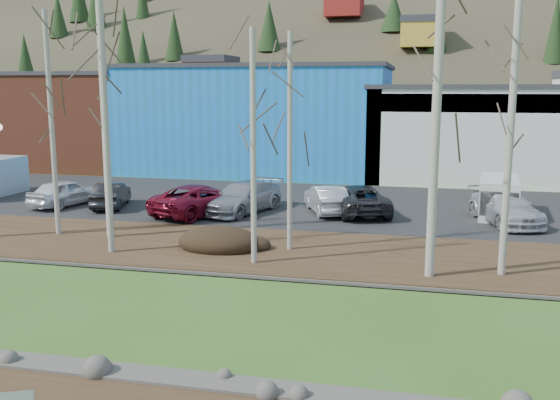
% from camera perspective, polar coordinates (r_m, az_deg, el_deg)
% --- Properties ---
extents(dirt_strip, '(80.00, 1.80, 0.03)m').
position_cam_1_polar(dirt_strip, '(14.90, -16.88, -16.51)').
color(dirt_strip, '#382616').
rests_on(dirt_strip, ground).
extents(near_bank_rocks, '(80.00, 0.80, 0.50)m').
position_cam_1_polar(near_bank_rocks, '(15.68, -15.00, -15.06)').
color(near_bank_rocks, '#47423D').
rests_on(near_bank_rocks, ground).
extents(river, '(80.00, 8.00, 0.90)m').
position_cam_1_polar(river, '(19.09, -9.15, -10.14)').
color(river, black).
rests_on(river, ground).
extents(far_bank_rocks, '(80.00, 0.80, 0.46)m').
position_cam_1_polar(far_bank_rocks, '(22.73, -5.23, -6.69)').
color(far_bank_rocks, '#47423D').
rests_on(far_bank_rocks, ground).
extents(far_bank, '(80.00, 7.00, 0.15)m').
position_cam_1_polar(far_bank, '(25.65, -2.99, -4.51)').
color(far_bank, '#382616').
rests_on(far_bank, ground).
extents(parking_lot, '(80.00, 14.00, 0.14)m').
position_cam_1_polar(parking_lot, '(35.62, 1.69, -0.32)').
color(parking_lot, black).
rests_on(parking_lot, ground).
extents(building_brick, '(16.32, 12.24, 7.80)m').
position_cam_1_polar(building_brick, '(57.43, -19.63, 6.98)').
color(building_brick, brown).
rests_on(building_brick, ground).
extents(building_blue, '(20.40, 12.24, 8.30)m').
position_cam_1_polar(building_blue, '(50.08, -1.87, 7.46)').
color(building_blue, blue).
rests_on(building_blue, ground).
extents(building_white, '(18.36, 12.24, 6.80)m').
position_cam_1_polar(building_white, '(48.67, 19.19, 5.94)').
color(building_white, silver).
rests_on(building_white, ground).
extents(hillside, '(160.00, 72.00, 35.00)m').
position_cam_1_polar(hillside, '(94.21, 9.21, 16.79)').
color(hillside, '#312A1E').
rests_on(hillside, ground).
extents(dirt_mound, '(3.41, 2.40, 0.67)m').
position_cam_1_polar(dirt_mound, '(25.53, -5.59, -3.68)').
color(dirt_mound, black).
rests_on(dirt_mound, far_bank).
extents(birch_1, '(0.22, 0.22, 9.70)m').
position_cam_1_polar(birch_1, '(28.99, -20.15, 6.46)').
color(birch_1, beige).
rests_on(birch_1, far_bank).
extents(birch_2, '(0.32, 0.32, 9.98)m').
position_cam_1_polar(birch_2, '(27.75, -15.70, 6.85)').
color(birch_2, beige).
rests_on(birch_2, far_bank).
extents(birch_3, '(0.24, 0.24, 9.73)m').
position_cam_1_polar(birch_3, '(25.07, -15.65, 6.23)').
color(birch_3, beige).
rests_on(birch_3, far_bank).
extents(birch_4, '(0.20, 0.20, 8.60)m').
position_cam_1_polar(birch_4, '(24.65, 0.91, 5.24)').
color(birch_4, beige).
rests_on(birch_4, far_bank).
extents(birch_5, '(0.21, 0.21, 8.56)m').
position_cam_1_polar(birch_5, '(22.69, -2.46, 4.73)').
color(birch_5, beige).
rests_on(birch_5, far_bank).
extents(birch_6, '(0.31, 0.31, 11.23)m').
position_cam_1_polar(birch_6, '(21.53, 14.10, 7.70)').
color(birch_6, beige).
rests_on(birch_6, far_bank).
extents(birch_7, '(0.25, 0.25, 9.30)m').
position_cam_1_polar(birch_7, '(22.53, 20.27, 5.02)').
color(birch_7, beige).
rests_on(birch_7, far_bank).
extents(car_0, '(2.83, 4.65, 1.48)m').
position_cam_1_polar(car_0, '(36.44, -19.06, 0.65)').
color(car_0, silver).
rests_on(car_0, parking_lot).
extents(car_1, '(2.51, 4.34, 1.35)m').
position_cam_1_polar(car_1, '(35.28, -15.19, 0.45)').
color(car_1, black).
rests_on(car_1, parking_lot).
extents(car_2, '(4.56, 6.18, 1.56)m').
position_cam_1_polar(car_2, '(32.35, -7.32, 0.05)').
color(car_2, maroon).
rests_on(car_2, parking_lot).
extents(car_3, '(3.76, 5.86, 1.58)m').
position_cam_1_polar(car_3, '(32.67, -3.47, 0.23)').
color(car_3, '#95969C').
rests_on(car_3, parking_lot).
extents(car_4, '(3.12, 4.67, 1.46)m').
position_cam_1_polar(car_4, '(32.58, 4.29, 0.09)').
color(car_4, silver).
rests_on(car_4, parking_lot).
extents(car_5, '(4.07, 5.94, 1.51)m').
position_cam_1_polar(car_5, '(32.56, 7.20, 0.07)').
color(car_5, '#2A2A2D').
rests_on(car_5, parking_lot).
extents(car_6, '(3.63, 5.69, 1.53)m').
position_cam_1_polar(car_6, '(31.93, 19.92, -0.65)').
color(car_6, silver).
rests_on(car_6, parking_lot).
extents(van_white, '(2.26, 4.59, 1.94)m').
position_cam_1_polar(van_white, '(33.50, 19.36, 0.23)').
color(van_white, white).
rests_on(van_white, parking_lot).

